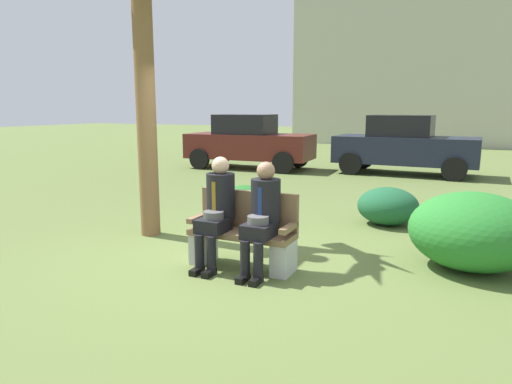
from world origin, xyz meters
The scene contains 10 objects.
ground_plane centered at (0.00, 0.00, 0.00)m, with size 80.00×80.00×0.00m, color #5B6D36.
park_bench centered at (0.36, -0.09, 0.39)m, with size 1.26×0.44×0.90m.
seated_man_left centered at (0.07, -0.22, 0.73)m, with size 0.34×0.72×1.31m.
seated_man_right centered at (0.65, -0.22, 0.72)m, with size 0.34×0.72×1.28m.
shrub_near_bench centered at (1.59, 2.71, 0.31)m, with size 0.98×0.90×0.61m, color #1E5833.
shrub_mid_lawn centered at (2.84, 0.95, 0.46)m, with size 1.47×1.35×0.92m, color #28792B.
shrub_far_lawn centered at (-0.48, 1.67, 0.33)m, with size 1.05×0.97×0.66m, color #226223.
parked_car_near centered at (-3.56, 8.23, 0.84)m, with size 3.97×1.87×1.68m.
parked_car_far centered at (1.04, 8.87, 0.84)m, with size 3.94×1.80×1.68m.
building_backdrop centered at (-0.82, 23.08, 5.76)m, with size 11.24×8.10×11.48m.
Camera 1 is at (2.72, -4.88, 1.88)m, focal length 32.51 mm.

